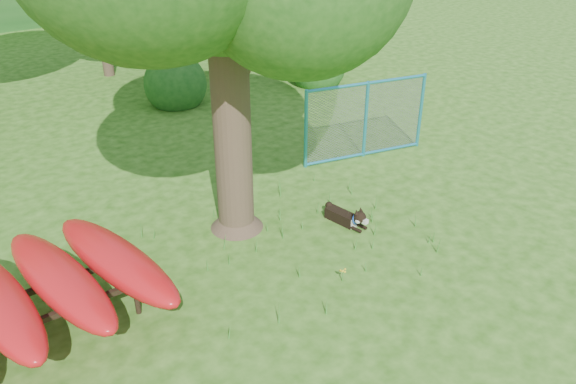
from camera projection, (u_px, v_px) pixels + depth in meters
ground at (323, 278)px, 9.09m from camera, size 80.00×80.00×0.00m
wooden_post at (231, 200)px, 10.14m from camera, size 0.31×0.18×1.14m
kayak_rack at (29, 290)px, 7.54m from camera, size 3.42×3.11×1.05m
husky_dog at (348, 217)px, 10.47m from camera, size 0.36×1.02×0.45m
fence_section at (366, 120)px, 12.83m from camera, size 3.03×0.81×3.02m
wildflower_clump at (343, 272)px, 8.93m from camera, size 0.11×0.11×0.23m
shrub_right at (317, 84)px, 18.16m from camera, size 1.80×1.80×1.80m
shrub_mid at (177, 104)px, 16.48m from camera, size 1.80×1.80×1.80m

